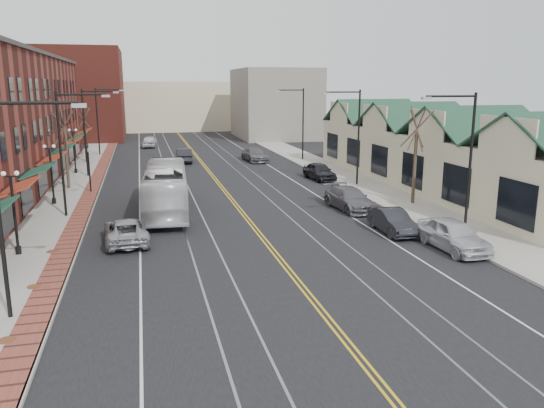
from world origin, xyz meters
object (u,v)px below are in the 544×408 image
parked_car_a (453,235)px  parked_suv (126,231)px  parked_car_c (350,199)px  transit_bus (166,189)px  parked_car_d (319,171)px  parked_car_b (393,221)px

parked_car_a → parked_suv: bearing=160.1°
parked_car_a → parked_car_c: (-1.80, 10.00, -0.07)m
parked_suv → parked_car_a: 17.69m
transit_bus → parked_car_d: 17.21m
transit_bus → parked_car_a: (14.30, -12.28, -0.80)m
parked_car_c → transit_bus: bearing=164.6°
parked_car_a → parked_car_b: bearing=110.8°
parked_car_c → parked_car_b: bearing=-93.1°
parked_car_a → parked_car_c: size_ratio=0.93×
parked_suv → parked_car_b: 15.32m
parked_car_a → parked_car_b: size_ratio=1.15×
transit_bus → parked_car_c: size_ratio=2.22×
parked_suv → parked_car_a: size_ratio=1.01×
parked_car_c → parked_car_d: parked_car_d is taller
parked_car_b → transit_bus: bearing=147.3°
parked_car_b → parked_car_c: parked_car_c is taller
transit_bus → parked_car_b: bearing=149.8°
parked_car_b → parked_car_c: size_ratio=0.81×
transit_bus → parked_car_b: transit_bus is taller
parked_car_b → parked_car_d: (1.59, 18.01, 0.08)m
parked_car_b → parked_car_c: 6.20m
transit_bus → parked_car_a: 18.86m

